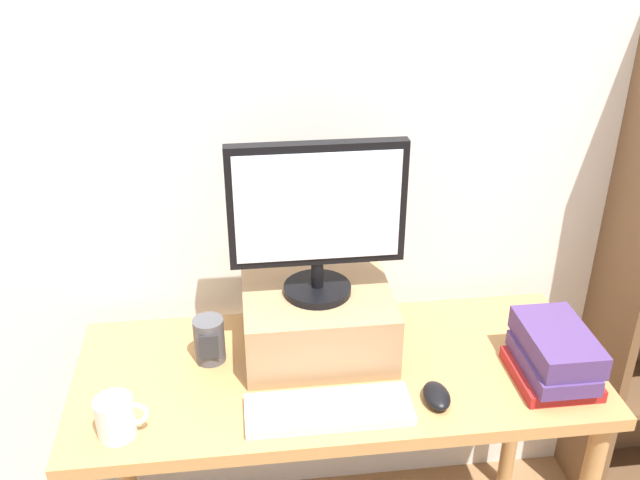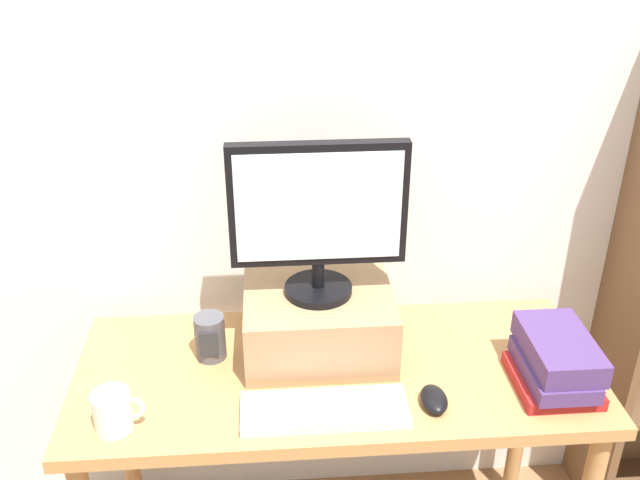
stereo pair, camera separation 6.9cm
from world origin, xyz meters
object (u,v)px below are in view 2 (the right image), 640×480
(riser_box, at_px, (318,320))
(desk_speaker, at_px, (210,337))
(book_stack, at_px, (556,362))
(coffee_mug, at_px, (113,411))
(computer_mouse, at_px, (434,399))
(desk, at_px, (336,396))
(computer_monitor, at_px, (318,214))
(keyboard, at_px, (325,410))

(riser_box, distance_m, desk_speaker, 0.29)
(book_stack, xyz_separation_m, desk_speaker, (-0.86, 0.18, -0.01))
(coffee_mug, bearing_deg, computer_mouse, 1.56)
(desk, bearing_deg, riser_box, 112.20)
(computer_monitor, bearing_deg, desk_speaker, -175.67)
(coffee_mug, bearing_deg, computer_monitor, 29.57)
(computer_monitor, height_order, desk_speaker, computer_monitor)
(desk, xyz_separation_m, keyboard, (-0.05, -0.17, 0.11))
(keyboard, bearing_deg, desk_speaker, 138.64)
(desk, distance_m, coffee_mug, 0.58)
(riser_box, distance_m, computer_monitor, 0.31)
(computer_monitor, xyz_separation_m, computer_mouse, (0.26, -0.26, -0.38))
(computer_mouse, relative_size, book_stack, 0.40)
(computer_mouse, distance_m, desk_speaker, 0.60)
(riser_box, height_order, coffee_mug, riser_box)
(desk, bearing_deg, coffee_mug, -160.90)
(computer_monitor, distance_m, computer_mouse, 0.53)
(desk, relative_size, book_stack, 5.16)
(computer_mouse, height_order, coffee_mug, coffee_mug)
(computer_monitor, bearing_deg, computer_mouse, -44.87)
(desk, xyz_separation_m, coffee_mug, (-0.53, -0.18, 0.14))
(desk, height_order, riser_box, riser_box)
(keyboard, relative_size, computer_mouse, 3.82)
(keyboard, xyz_separation_m, computer_mouse, (0.27, 0.01, 0.01))
(book_stack, bearing_deg, computer_mouse, -169.79)
(riser_box, bearing_deg, desk, -67.80)
(keyboard, distance_m, desk_speaker, 0.38)
(riser_box, relative_size, desk_speaker, 3.14)
(desk, distance_m, desk_speaker, 0.37)
(computer_monitor, height_order, book_stack, computer_monitor)
(desk, distance_m, riser_box, 0.21)
(coffee_mug, bearing_deg, desk_speaker, 51.40)
(desk_speaker, bearing_deg, computer_mouse, -23.45)
(riser_box, distance_m, computer_mouse, 0.37)
(desk, height_order, keyboard, keyboard)
(computer_mouse, distance_m, book_stack, 0.32)
(computer_monitor, height_order, keyboard, computer_monitor)
(desk_speaker, bearing_deg, book_stack, -11.84)
(book_stack, bearing_deg, coffee_mug, -175.87)
(computer_mouse, height_order, book_stack, book_stack)
(desk, distance_m, computer_mouse, 0.30)
(keyboard, height_order, coffee_mug, coffee_mug)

